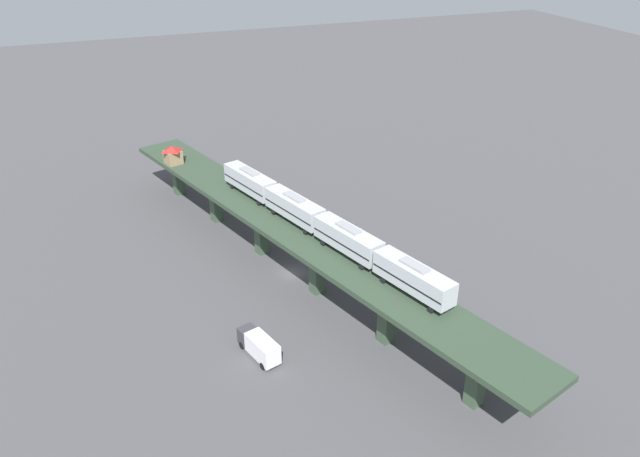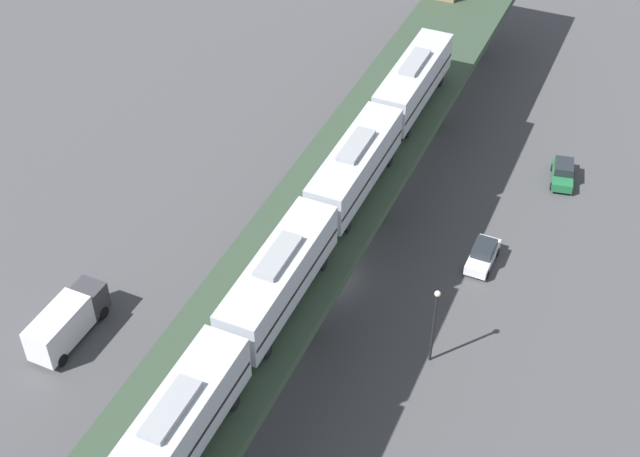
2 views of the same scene
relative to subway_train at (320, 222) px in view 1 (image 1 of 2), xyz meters
The scene contains 8 objects.
ground_plane 12.34m from the subway_train, 58.04° to the right, with size 400.00×400.00×0.00m, color #424244.
elevated_viaduct 6.90m from the subway_train, 58.52° to the right, with size 35.66×90.27×8.45m.
subway_train is the anchor object (origin of this frame).
signal_hut 39.92m from the subway_train, 67.05° to the right, with size 4.04×4.04×3.40m.
street_car_white 18.05m from the subway_train, 109.80° to the right, with size 3.00×4.73×1.89m.
street_car_green 30.11m from the subway_train, 98.94° to the right, with size 3.68×4.73×1.89m.
delivery_truck 20.69m from the subway_train, 43.93° to the left, with size 4.21×7.54×3.20m.
street_lamp 10.94m from the subway_train, 159.39° to the right, with size 0.44×0.44×6.94m.
Camera 1 is at (25.68, 80.07, 53.24)m, focal length 35.00 mm.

